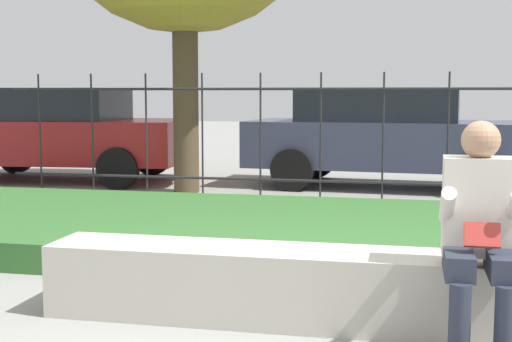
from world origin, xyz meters
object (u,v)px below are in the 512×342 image
object	(u,v)px
car_parked_center	(387,136)
person_seated_reader	(480,228)
stone_bench	(297,290)
car_parked_left	(59,132)

from	to	relation	value
car_parked_center	person_seated_reader	bearing A→B (deg)	-79.78
stone_bench	car_parked_center	distance (m)	6.59
car_parked_left	car_parked_center	bearing A→B (deg)	-1.46
stone_bench	car_parked_center	bearing A→B (deg)	87.24
person_seated_reader	car_parked_center	distance (m)	6.87
person_seated_reader	car_parked_center	size ratio (longest dim) A/B	0.29
person_seated_reader	car_parked_left	world-z (taller)	car_parked_left
stone_bench	person_seated_reader	bearing A→B (deg)	-15.23
stone_bench	car_parked_left	distance (m)	7.97
stone_bench	person_seated_reader	world-z (taller)	person_seated_reader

